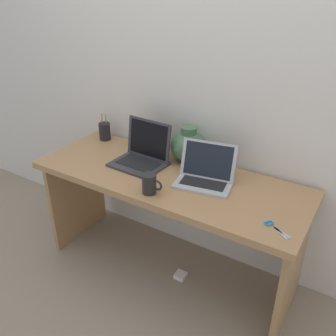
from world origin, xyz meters
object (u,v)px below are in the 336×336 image
(coffee_mug, at_px, (150,184))
(laptop_right, at_px, (206,172))
(pen_cup, at_px, (105,131))
(power_brick, at_px, (181,275))
(laptop_left, at_px, (143,152))
(scissors, at_px, (273,226))
(green_vase, at_px, (188,146))

(coffee_mug, bearing_deg, laptop_right, 52.75)
(laptop_right, xyz_separation_m, coffee_mug, (-0.20, -0.26, -0.00))
(pen_cup, bearing_deg, coffee_mug, -32.37)
(laptop_right, distance_m, power_brick, 0.77)
(laptop_left, bearing_deg, coffee_mug, -49.59)
(laptop_left, bearing_deg, scissors, -14.20)
(coffee_mug, height_order, pen_cup, pen_cup)
(green_vase, distance_m, scissors, 0.78)
(coffee_mug, xyz_separation_m, power_brick, (0.09, 0.19, -0.75))
(laptop_right, relative_size, pen_cup, 1.79)
(green_vase, bearing_deg, pen_cup, -177.89)
(pen_cup, relative_size, scissors, 1.36)
(coffee_mug, relative_size, power_brick, 1.70)
(laptop_right, distance_m, coffee_mug, 0.33)
(laptop_left, relative_size, pen_cup, 1.69)
(laptop_right, bearing_deg, scissors, -24.77)
(power_brick, bearing_deg, laptop_left, 164.62)
(laptop_left, relative_size, laptop_right, 0.95)
(laptop_right, xyz_separation_m, green_vase, (-0.21, 0.19, 0.04))
(green_vase, distance_m, pen_cup, 0.65)
(laptop_left, xyz_separation_m, power_brick, (0.33, -0.09, -0.76))
(pen_cup, distance_m, power_brick, 1.10)
(coffee_mug, xyz_separation_m, scissors, (0.65, 0.05, -0.05))
(scissors, bearing_deg, green_vase, 149.30)
(laptop_left, height_order, pen_cup, laptop_left)
(green_vase, height_order, pen_cup, green_vase)
(green_vase, xyz_separation_m, coffee_mug, (0.02, -0.45, -0.04))
(laptop_left, relative_size, coffee_mug, 2.71)
(coffee_mug, bearing_deg, green_vase, 92.09)
(green_vase, height_order, coffee_mug, green_vase)
(laptop_right, xyz_separation_m, pen_cup, (-0.86, 0.16, 0.00))
(green_vase, bearing_deg, power_brick, -67.21)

